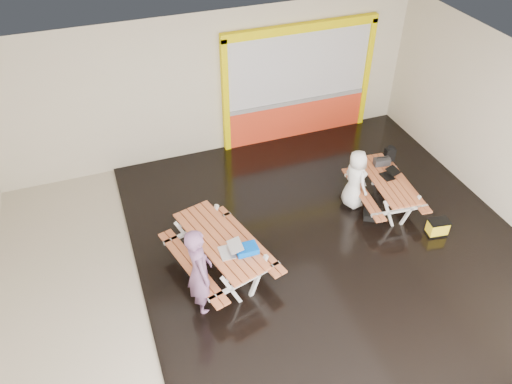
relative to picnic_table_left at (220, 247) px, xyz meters
name	(u,v)px	position (x,y,z in m)	size (l,w,h in m)	color
room	(274,189)	(1.01, -0.03, 1.10)	(10.02, 8.02, 3.52)	beige
deck	(330,243)	(2.26, -0.03, -0.63)	(7.50, 7.98, 0.05)	black
kiosk	(298,86)	(3.21, 3.90, 0.79)	(3.88, 0.16, 3.00)	#EB3E1F
picnic_table_left	(220,247)	(0.00, 0.00, 0.00)	(1.96, 2.45, 0.86)	#B45C31
picnic_table_right	(386,185)	(3.86, 0.65, -0.09)	(1.41, 1.94, 0.73)	#B45C31
person_left	(199,271)	(-0.54, -0.65, 0.24)	(0.66, 0.43, 1.80)	#6F4A6F
person_right	(355,179)	(3.21, 0.84, 0.11)	(0.66, 0.43, 1.35)	white
laptop_left	(230,250)	(0.08, -0.37, 0.26)	(0.40, 0.37, 0.17)	silver
laptop_right	(389,174)	(3.95, 0.73, 0.13)	(0.37, 0.33, 0.15)	black
blue_pouch	(247,249)	(0.36, -0.45, 0.26)	(0.38, 0.27, 0.11)	#004BC2
toolbox	(382,162)	(4.02, 1.15, 0.16)	(0.37, 0.22, 0.20)	black
backpack	(390,154)	(4.47, 1.51, 0.03)	(0.24, 0.16, 0.38)	black
dark_case	(373,215)	(3.44, 0.33, -0.53)	(0.40, 0.30, 0.15)	black
fluke_bag	(438,228)	(4.40, -0.54, -0.43)	(0.44, 0.32, 0.35)	black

